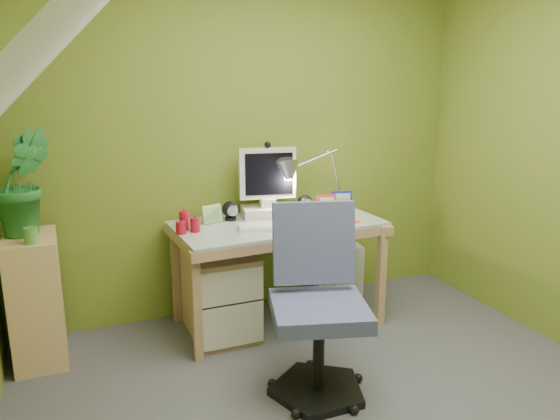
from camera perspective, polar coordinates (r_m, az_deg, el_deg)
name	(u,v)px	position (r m, az deg, el deg)	size (l,w,h in m)	color
wall_back	(247,141)	(3.77, -3.51, 7.25)	(3.20, 0.01, 2.40)	olive
slope_ceiling	(113,10)	(1.96, -17.09, 19.34)	(1.10, 3.20, 1.10)	white
desk	(278,273)	(3.66, -0.25, -6.60)	(1.32, 0.66, 0.71)	tan
monitor	(267,176)	(3.65, -1.33, 3.53)	(0.39, 0.23, 0.54)	silver
speaker_left	(230,211)	(3.59, -5.22, -0.06)	(0.11, 0.11, 0.13)	black
speaker_right	(305,204)	(3.78, 2.62, 0.68)	(0.10, 0.10, 0.12)	black
keyboard	(274,227)	(3.39, -0.62, -1.79)	(0.43, 0.14, 0.02)	white
mousepad	(339,221)	(3.58, 6.23, -1.12)	(0.23, 0.16, 0.01)	#C74D1F
mouse	(339,218)	(3.58, 6.24, -0.87)	(0.11, 0.07, 0.04)	white
amber_tumbler	(308,215)	(3.54, 2.93, -0.56)	(0.07, 0.07, 0.09)	#973416
candle_cluster	(186,222)	(3.37, -9.82, -1.25)	(0.16, 0.14, 0.12)	#AC0E25
photo_frame_red	(327,203)	(3.81, 4.92, 0.71)	(0.14, 0.02, 0.12)	red
photo_frame_blue	(342,200)	(3.91, 6.48, 1.06)	(0.15, 0.02, 0.12)	navy
photo_frame_green	(212,214)	(3.54, -7.13, -0.41)	(0.14, 0.02, 0.12)	#9BB57C
desk_lamp	(328,166)	(3.83, 4.99, 4.62)	(0.58, 0.25, 0.62)	silver
side_ledge	(36,299)	(3.49, -24.12, -8.50)	(0.28, 0.43, 0.76)	tan
potted_plant	(23,182)	(3.36, -25.28, 2.67)	(0.33, 0.27, 0.61)	#26722F
green_cup	(31,236)	(3.22, -24.58, -2.45)	(0.07, 0.07, 0.09)	#58933D
task_chair	(319,307)	(2.83, 4.14, -10.12)	(0.54, 0.54, 0.98)	#474D74
radiator	(337,271)	(4.18, 5.94, -6.34)	(0.38, 0.15, 0.38)	silver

